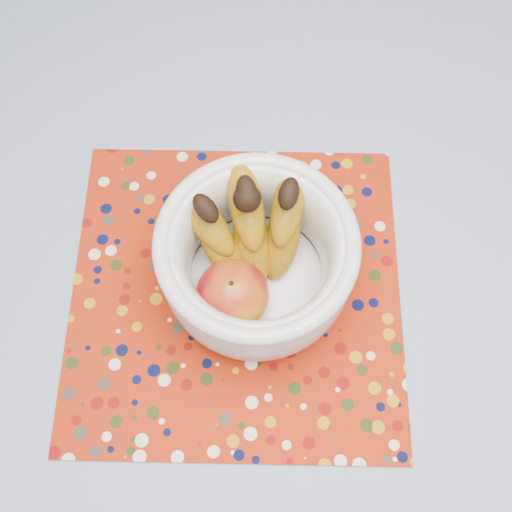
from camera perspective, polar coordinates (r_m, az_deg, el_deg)
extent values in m
plane|color=#2D2826|center=(1.47, 2.68, -13.69)|extent=(4.00, 4.00, 0.00)
cube|color=brown|center=(0.76, 5.05, -5.00)|extent=(1.20, 1.20, 0.04)
cylinder|color=brown|center=(1.39, -23.06, 7.95)|extent=(0.06, 0.06, 0.71)
cylinder|color=brown|center=(1.47, 20.71, 13.74)|extent=(0.06, 0.06, 0.71)
cube|color=slate|center=(0.74, 5.21, -4.41)|extent=(1.32, 1.32, 0.01)
cube|color=#971F08|center=(0.73, -1.92, -3.38)|extent=(0.46, 0.46, 0.00)
cylinder|color=silver|center=(0.73, 0.06, -2.52)|extent=(0.11, 0.11, 0.01)
cylinder|color=silver|center=(0.72, 0.06, -2.21)|extent=(0.16, 0.16, 0.01)
torus|color=silver|center=(0.62, 0.07, 1.22)|extent=(0.22, 0.22, 0.02)
ellipsoid|color=maroon|center=(0.67, -2.24, -3.71)|extent=(0.08, 0.08, 0.07)
sphere|color=black|center=(0.63, -0.86, 5.51)|extent=(0.03, 0.03, 0.03)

